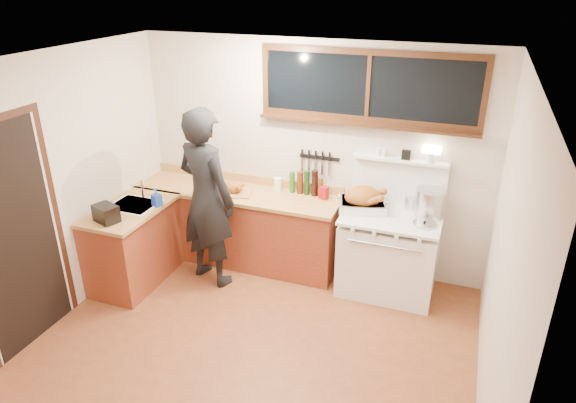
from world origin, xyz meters
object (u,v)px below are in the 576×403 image
at_px(roast_turkey, 363,200).
at_px(vintage_stove, 389,252).
at_px(man, 206,198).
at_px(cutting_board, 232,189).

bearing_deg(roast_turkey, vintage_stove, -8.49).
height_order(vintage_stove, man, man).
distance_m(man, cutting_board, 0.44).
bearing_deg(man, roast_turkey, 17.93).
relative_size(man, roast_turkey, 3.51).
height_order(vintage_stove, roast_turkey, vintage_stove).
xyz_separation_m(vintage_stove, cutting_board, (-1.82, -0.04, 0.49)).
xyz_separation_m(man, roast_turkey, (1.59, 0.52, 0.01)).
xyz_separation_m(vintage_stove, roast_turkey, (-0.32, 0.05, 0.54)).
height_order(man, cutting_board, man).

